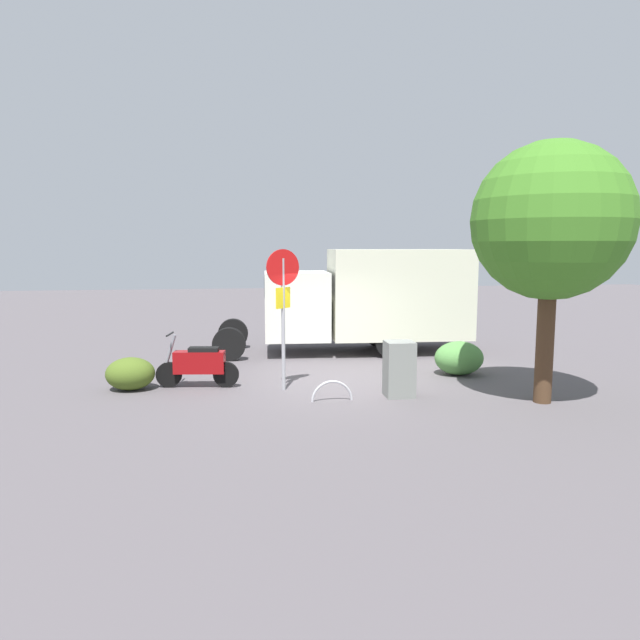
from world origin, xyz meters
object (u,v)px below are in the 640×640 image
at_px(motorcycle, 199,364).
at_px(street_tree, 551,222).
at_px(stop_sign, 283,297).
at_px(utility_cabinet, 399,369).
at_px(box_truck_near, 367,296).
at_px(bike_rack_hoop, 332,401).

relative_size(motorcycle, street_tree, 0.36).
xyz_separation_m(stop_sign, utility_cabinet, (-2.30, 0.85, -1.44)).
distance_m(box_truck_near, street_tree, 6.56).
height_order(utility_cabinet, bike_rack_hoop, utility_cabinet).
distance_m(stop_sign, street_tree, 5.49).
xyz_separation_m(street_tree, utility_cabinet, (2.69, -0.86, -2.96)).
bearing_deg(motorcycle, box_truck_near, -133.78).
xyz_separation_m(box_truck_near, bike_rack_hoop, (1.91, 5.18, -1.63)).
distance_m(stop_sign, bike_rack_hoop, 2.42).
height_order(box_truck_near, utility_cabinet, box_truck_near).
xyz_separation_m(motorcycle, utility_cabinet, (-4.12, 1.39, 0.05)).
relative_size(box_truck_near, stop_sign, 2.45).
bearing_deg(bike_rack_hoop, motorcycle, -30.12).
bearing_deg(bike_rack_hoop, box_truck_near, -110.27).
relative_size(street_tree, utility_cabinet, 4.42).
bearing_deg(street_tree, motorcycle, -18.34).
bearing_deg(box_truck_near, stop_sign, 59.35).
relative_size(street_tree, bike_rack_hoop, 5.96).
height_order(box_truck_near, street_tree, street_tree).
distance_m(stop_sign, utility_cabinet, 2.85).
distance_m(box_truck_near, stop_sign, 5.03).
relative_size(stop_sign, utility_cabinet, 2.63).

